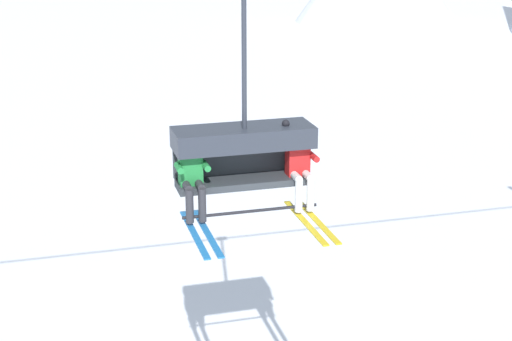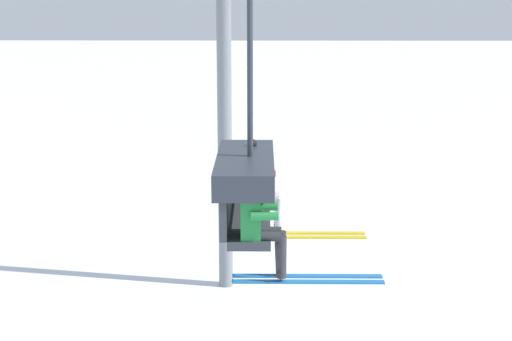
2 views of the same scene
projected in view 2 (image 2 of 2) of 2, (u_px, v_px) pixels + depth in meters
name	position (u px, v px, depth m)	size (l,w,h in m)	color
lift_tower_far	(225.00, 114.00, 19.30)	(0.36, 1.88, 8.64)	slate
chairlift_chair	(244.00, 177.00, 9.35)	(2.00, 0.74, 3.93)	#33383D
skier_green	(262.00, 223.00, 8.66)	(0.46, 1.70, 1.23)	#23843D
skier_red	(262.00, 186.00, 10.18)	(0.48, 1.70, 1.34)	red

